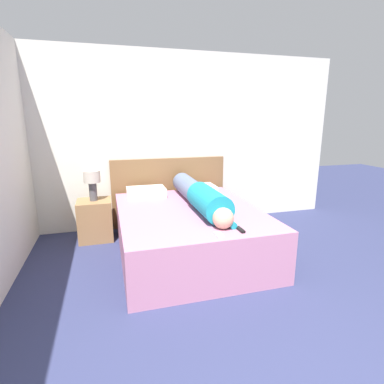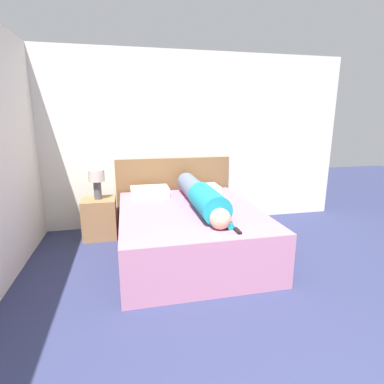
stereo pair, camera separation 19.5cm
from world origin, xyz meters
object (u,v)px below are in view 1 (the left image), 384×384
at_px(bed, 189,231).
at_px(cell_phone, 219,234).
at_px(nightstand, 95,220).
at_px(person_lying, 200,196).
at_px(pillow_second, 198,189).
at_px(pillow_near_headboard, 146,192).
at_px(tv_remote, 240,230).
at_px(table_lamp, 92,180).

relative_size(bed, cell_phone, 15.66).
xyz_separation_m(nightstand, person_lying, (1.28, -0.75, 0.44)).
relative_size(person_lying, pillow_second, 3.62).
xyz_separation_m(pillow_near_headboard, pillow_second, (0.76, 0.00, -0.01)).
bearing_deg(pillow_second, cell_phone, -100.16).
height_order(pillow_second, tv_remote, pillow_second).
relative_size(bed, pillow_second, 4.10).
bearing_deg(tv_remote, person_lying, 99.10).
bearing_deg(pillow_near_headboard, bed, -61.24).
bearing_deg(pillow_near_headboard, cell_phone, -73.96).
distance_m(table_lamp, cell_phone, 2.05).
distance_m(nightstand, tv_remote, 2.17).
xyz_separation_m(tv_remote, cell_phone, (-0.24, -0.05, -0.01)).
distance_m(bed, pillow_second, 0.89).
distance_m(bed, pillow_near_headboard, 0.92).
distance_m(nightstand, cell_phone, 2.06).
xyz_separation_m(nightstand, pillow_near_headboard, (0.71, -0.04, 0.36)).
relative_size(person_lying, cell_phone, 13.81).
bearing_deg(bed, person_lying, 14.06).
bearing_deg(tv_remote, table_lamp, 131.20).
height_order(table_lamp, cell_phone, table_lamp).
distance_m(table_lamp, person_lying, 1.48).
height_order(tv_remote, cell_phone, tv_remote).
bearing_deg(pillow_second, table_lamp, 178.48).
xyz_separation_m(bed, pillow_second, (0.35, 0.75, 0.34)).
bearing_deg(bed, pillow_second, 65.18).
height_order(person_lying, tv_remote, person_lying).
relative_size(nightstand, pillow_second, 1.12).
height_order(table_lamp, tv_remote, table_lamp).
bearing_deg(cell_phone, bed, 93.64).
distance_m(nightstand, table_lamp, 0.55).
bearing_deg(cell_phone, person_lying, 83.56).
xyz_separation_m(table_lamp, pillow_second, (1.46, -0.04, -0.20)).
xyz_separation_m(bed, nightstand, (-1.12, 0.79, -0.01)).
bearing_deg(nightstand, pillow_second, -1.52).
bearing_deg(person_lying, bed, -165.94).
bearing_deg(nightstand, cell_phone, -54.81).
bearing_deg(cell_phone, pillow_second, 79.84).
bearing_deg(table_lamp, bed, -35.22).
xyz_separation_m(pillow_near_headboard, cell_phone, (0.47, -1.62, -0.06)).
distance_m(bed, person_lying, 0.46).
bearing_deg(nightstand, person_lying, -30.40).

